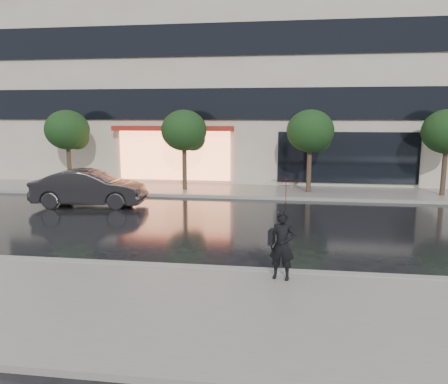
# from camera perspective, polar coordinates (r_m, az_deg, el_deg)

# --- Properties ---
(ground) EXTENTS (120.00, 120.00, 0.00)m
(ground) POSITION_cam_1_polar(r_m,az_deg,el_deg) (11.53, -1.80, -8.68)
(ground) COLOR black
(ground) RESTS_ON ground
(sidewalk_near) EXTENTS (60.00, 4.50, 0.12)m
(sidewalk_near) POSITION_cam_1_polar(r_m,az_deg,el_deg) (8.55, -5.64, -15.13)
(sidewalk_near) COLOR slate
(sidewalk_near) RESTS_ON ground
(sidewalk_far) EXTENTS (60.00, 3.50, 0.12)m
(sidewalk_far) POSITION_cam_1_polar(r_m,az_deg,el_deg) (21.41, 2.87, 0.14)
(sidewalk_far) COLOR slate
(sidewalk_far) RESTS_ON ground
(curb_near) EXTENTS (60.00, 0.25, 0.14)m
(curb_near) POSITION_cam_1_polar(r_m,az_deg,el_deg) (10.58, -2.74, -10.02)
(curb_near) COLOR gray
(curb_near) RESTS_ON ground
(curb_far) EXTENTS (60.00, 0.25, 0.14)m
(curb_far) POSITION_cam_1_polar(r_m,az_deg,el_deg) (19.69, 2.41, -0.68)
(curb_far) COLOR gray
(curb_far) RESTS_ON ground
(office_building) EXTENTS (30.00, 12.76, 18.00)m
(office_building) POSITION_cam_1_polar(r_m,az_deg,el_deg) (29.30, 4.48, 20.31)
(office_building) COLOR #BBB39E
(office_building) RESTS_ON ground
(tree_far_west) EXTENTS (2.20, 2.20, 3.99)m
(tree_far_west) POSITION_cam_1_polar(r_m,az_deg,el_deg) (23.46, -19.62, 7.46)
(tree_far_west) COLOR #33261C
(tree_far_west) RESTS_ON ground
(tree_mid_west) EXTENTS (2.20, 2.20, 3.99)m
(tree_mid_west) POSITION_cam_1_polar(r_m,az_deg,el_deg) (21.37, -5.07, 7.81)
(tree_mid_west) COLOR #33261C
(tree_mid_west) RESTS_ON ground
(tree_mid_east) EXTENTS (2.20, 2.20, 3.99)m
(tree_mid_east) POSITION_cam_1_polar(r_m,az_deg,el_deg) (20.85, 11.36, 7.61)
(tree_mid_east) COLOR #33261C
(tree_mid_east) RESTS_ON ground
(tree_far_east) EXTENTS (2.20, 2.20, 3.99)m
(tree_far_east) POSITION_cam_1_polar(r_m,az_deg,el_deg) (22.02, 27.25, 6.83)
(tree_far_east) COLOR #33261C
(tree_far_east) RESTS_ON ground
(parked_car) EXTENTS (4.67, 1.97, 1.50)m
(parked_car) POSITION_cam_1_polar(r_m,az_deg,el_deg) (18.79, -17.16, 0.48)
(parked_car) COLOR black
(parked_car) RESTS_ON ground
(pedestrian_with_umbrella) EXTENTS (1.16, 1.17, 2.27)m
(pedestrian_with_umbrella) POSITION_cam_1_polar(r_m,az_deg,el_deg) (9.48, 7.91, -2.47)
(pedestrian_with_umbrella) COLOR black
(pedestrian_with_umbrella) RESTS_ON sidewalk_near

